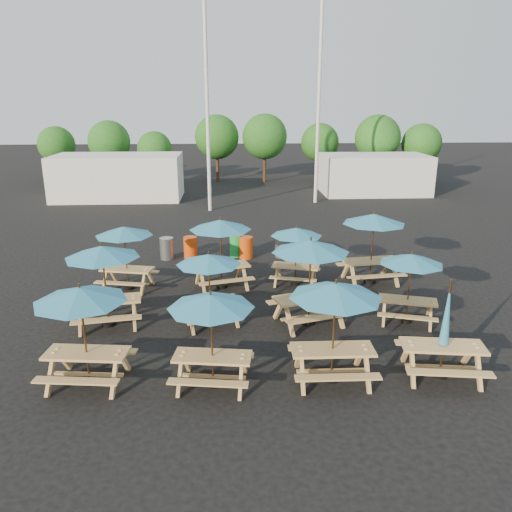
{
  "coord_description": "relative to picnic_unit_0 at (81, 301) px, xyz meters",
  "views": [
    {
      "loc": [
        -0.87,
        -14.58,
        6.17
      ],
      "look_at": [
        0.0,
        1.5,
        1.1
      ],
      "focal_mm": 35.0,
      "sensor_mm": 36.0,
      "label": 1
    }
  ],
  "objects": [
    {
      "name": "picnic_unit_9",
      "position": [
        8.08,
        -0.12,
        -1.04
      ],
      "size": [
        2.07,
        1.87,
        2.38
      ],
      "rotation": [
        0.0,
        0.0,
        -0.14
      ],
      "color": "tan",
      "rests_on": "ground"
    },
    {
      "name": "waste_bin_3",
      "position": [
        3.89,
        9.18,
        -1.58
      ],
      "size": [
        0.55,
        0.55,
        0.88
      ],
      "primitive_type": "cylinder",
      "color": "#D7410C",
      "rests_on": "ground"
    },
    {
      "name": "waste_bin_0",
      "position": [
        0.7,
        9.23,
        -1.58
      ],
      "size": [
        0.55,
        0.55,
        0.88
      ],
      "primitive_type": "cylinder",
      "color": "gray",
      "rests_on": "ground"
    },
    {
      "name": "tree_4",
      "position": [
        6.01,
        28.68,
        1.44
      ],
      "size": [
        3.41,
        3.41,
        5.17
      ],
      "color": "#382314",
      "rests_on": "ground"
    },
    {
      "name": "picnic_unit_4",
      "position": [
        2.64,
        3.0,
        -0.2
      ],
      "size": [
        2.29,
        2.29,
        2.12
      ],
      "rotation": [
        0.0,
        0.0,
        0.32
      ],
      "color": "tan",
      "rests_on": "ground"
    },
    {
      "name": "picnic_unit_0",
      "position": [
        0.0,
        0.0,
        0.0
      ],
      "size": [
        2.23,
        2.23,
        2.35
      ],
      "rotation": [
        0.0,
        0.0,
        -0.11
      ],
      "color": "tan",
      "rests_on": "ground"
    },
    {
      "name": "tree_3",
      "position": [
        2.36,
        29.14,
        1.38
      ],
      "size": [
        3.36,
        3.36,
        5.09
      ],
      "color": "#382314",
      "rests_on": "ground"
    },
    {
      "name": "waste_bin_2",
      "position": [
        3.5,
        9.46,
        -1.58
      ],
      "size": [
        0.55,
        0.55,
        0.88
      ],
      "primitive_type": "cylinder",
      "color": "green",
      "rests_on": "ground"
    },
    {
      "name": "event_tent_0",
      "position": [
        -3.89,
        22.43,
        -0.62
      ],
      "size": [
        8.0,
        4.0,
        2.8
      ],
      "primitive_type": "cube",
      "color": "silver",
      "rests_on": "ground"
    },
    {
      "name": "picnic_unit_1",
      "position": [
        -0.26,
        3.07,
        0.03
      ],
      "size": [
        2.36,
        2.36,
        2.38
      ],
      "rotation": [
        0.0,
        0.0,
        0.17
      ],
      "color": "tan",
      "rests_on": "ground"
    },
    {
      "name": "picnic_unit_3",
      "position": [
        2.81,
        -0.23,
        -0.12
      ],
      "size": [
        2.15,
        2.15,
        2.21
      ],
      "rotation": [
        0.0,
        0.0,
        -0.14
      ],
      "color": "tan",
      "rests_on": "ground"
    },
    {
      "name": "picnic_unit_2",
      "position": [
        -0.24,
        5.93,
        -0.12
      ],
      "size": [
        2.25,
        2.25,
        2.21
      ],
      "rotation": [
        0.0,
        0.0,
        -0.21
      ],
      "color": "tan",
      "rests_on": "ground"
    },
    {
      "name": "tree_7",
      "position": [
        17.74,
        27.35,
        0.97
      ],
      "size": [
        2.95,
        2.95,
        4.48
      ],
      "color": "#382314",
      "rests_on": "ground"
    },
    {
      "name": "tree_5",
      "position": [
        10.34,
        29.1,
        0.95
      ],
      "size": [
        2.94,
        2.94,
        4.45
      ],
      "color": "#382314",
      "rests_on": "ground"
    },
    {
      "name": "picnic_unit_6",
      "position": [
        5.52,
        -0.15,
        0.03
      ],
      "size": [
        2.07,
        2.07,
        2.39
      ],
      "rotation": [
        0.0,
        0.0,
        -0.01
      ],
      "color": "tan",
      "rests_on": "ground"
    },
    {
      "name": "event_tent_1",
      "position": [
        13.11,
        23.43,
        -0.72
      ],
      "size": [
        7.0,
        4.0,
        2.6
      ],
      "primitive_type": "cube",
      "color": "silver",
      "rests_on": "ground"
    },
    {
      "name": "mast_0",
      "position": [
        2.11,
        18.43,
        3.98
      ],
      "size": [
        0.2,
        0.2,
        12.0
      ],
      "primitive_type": "cylinder",
      "color": "silver",
      "rests_on": "ground"
    },
    {
      "name": "tree_1",
      "position": [
        -5.63,
        28.33,
        1.13
      ],
      "size": [
        3.11,
        3.11,
        4.72
      ],
      "color": "#382314",
      "rests_on": "ground"
    },
    {
      "name": "tree_6",
      "position": [
        14.35,
        27.32,
        1.4
      ],
      "size": [
        3.38,
        3.38,
        5.13
      ],
      "color": "#382314",
      "rests_on": "ground"
    },
    {
      "name": "waste_bin_1",
      "position": [
        1.64,
        9.32,
        -1.58
      ],
      "size": [
        0.55,
        0.55,
        0.88
      ],
      "primitive_type": "cylinder",
      "color": "#D7410C",
      "rests_on": "ground"
    },
    {
      "name": "tree_0",
      "position": [
        -9.96,
        29.67,
        0.81
      ],
      "size": [
        2.8,
        2.8,
        4.24
      ],
      "color": "#382314",
      "rests_on": "ground"
    },
    {
      "name": "waste_bin_4",
      "position": [
        5.34,
        9.25,
        -1.58
      ],
      "size": [
        0.55,
        0.55,
        0.88
      ],
      "primitive_type": "cylinder",
      "color": "gray",
      "rests_on": "ground"
    },
    {
      "name": "picnic_unit_8",
      "position": [
        5.49,
        6.09,
        -0.26
      ],
      "size": [
        2.17,
        2.17,
        2.05
      ],
      "rotation": [
        0.0,
        0.0,
        -0.28
      ],
      "color": "tan",
      "rests_on": "ground"
    },
    {
      "name": "ground",
      "position": [
        4.11,
        4.43,
        -2.02
      ],
      "size": [
        120.0,
        120.0,
        0.0
      ],
      "primitive_type": "plane",
      "color": "black",
      "rests_on": "ground"
    },
    {
      "name": "picnic_unit_7",
      "position": [
        5.45,
        2.87,
        0.14
      ],
      "size": [
        2.69,
        2.69,
        2.51
      ],
      "rotation": [
        0.0,
        0.0,
        0.29
      ],
      "color": "tan",
      "rests_on": "ground"
    },
    {
      "name": "mast_1",
      "position": [
        8.61,
        20.43,
        3.98
      ],
      "size": [
        0.2,
        0.2,
        12.0
      ],
      "primitive_type": "cylinder",
      "color": "silver",
      "rests_on": "ground"
    },
    {
      "name": "tree_2",
      "position": [
        -2.28,
        28.08,
        0.6
      ],
      "size": [
        2.59,
        2.59,
        3.93
      ],
      "color": "#382314",
      "rests_on": "ground"
    },
    {
      "name": "picnic_unit_11",
      "position": [
        8.13,
        6.1,
        0.12
      ],
      "size": [
        2.4,
        2.4,
        2.5
      ],
      "rotation": [
        0.0,
        0.0,
        0.13
      ],
      "color": "tan",
      "rests_on": "ground"
    },
    {
      "name": "picnic_unit_5",
      "position": [
        2.93,
        5.89,
        0.05
      ],
      "size": [
        2.55,
        2.55,
        2.4
      ],
      "rotation": [
        0.0,
        0.0,
        0.28
      ],
      "color": "tan",
      "rests_on": "ground"
    },
    {
      "name": "picnic_unit_10",
      "position": [
        8.3,
        2.83,
        -0.24
      ],
      "size": [
        2.23,
        2.23,
        2.07
      ],
      "rotation": [
        0.0,
        0.0,
        -0.3
      ],
      "color": "tan",
      "rests_on": "ground"
    }
  ]
}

